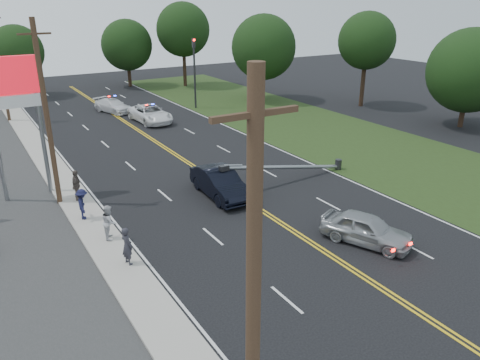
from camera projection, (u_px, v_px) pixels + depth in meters
ground at (325, 252)px, 21.42m from camera, size 120.00×120.00×0.00m
sidewalk at (83, 212)px, 25.26m from camera, size 1.80×70.00×0.12m
grass_verge at (373, 149)px, 35.92m from camera, size 12.00×80.00×0.01m
centerline_yellow at (219, 183)px, 29.36m from camera, size 0.36×80.00×0.00m
pylon_sign at (12, 94)px, 25.25m from camera, size 3.20×0.35×8.00m
traffic_signal at (194, 67)px, 47.74m from camera, size 0.28×0.41×7.05m
fallen_streetlight at (292, 167)px, 29.47m from camera, size 9.36×0.44×1.91m
utility_pole_near at (253, 330)px, 8.74m from camera, size 1.60×0.28×10.00m
utility_pole_mid at (47, 115)px, 24.62m from camera, size 1.60×0.28×10.00m
utility_pole_far at (0, 66)px, 42.10m from camera, size 1.60×0.28×10.00m
tree_6 at (17, 52)px, 53.07m from camera, size 5.94×5.94×8.11m
tree_7 at (127, 45)px, 59.33m from camera, size 6.37×6.37×8.41m
tree_8 at (183, 30)px, 58.96m from camera, size 6.73×6.73×10.45m
tree_9 at (264, 47)px, 50.87m from camera, size 7.01×7.01×9.32m
tree_12 at (470, 71)px, 40.30m from camera, size 7.23×7.23×8.60m
tree_13 at (367, 41)px, 47.72m from camera, size 5.81×5.81×9.66m
crashed_sedan at (220, 183)px, 27.17m from camera, size 1.97×5.07×1.64m
waiting_sedan at (366, 229)px, 21.96m from camera, size 3.30×4.63×1.46m
emergency_a at (150, 114)px, 43.44m from camera, size 2.88×5.70×1.55m
emergency_b at (113, 106)px, 47.20m from camera, size 3.26×4.92×1.32m
bystander_a at (127, 246)px, 19.97m from camera, size 0.55×0.71×1.72m
bystander_b at (109, 222)px, 22.15m from camera, size 0.88×0.99×1.68m
bystander_c at (83, 204)px, 24.10m from camera, size 0.82×1.16×1.63m
bystander_d at (76, 185)px, 26.30m from camera, size 0.91×1.12×1.78m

